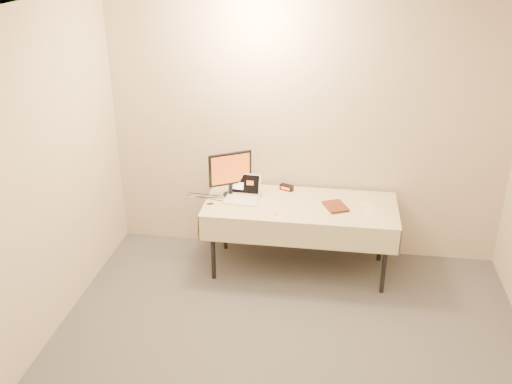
# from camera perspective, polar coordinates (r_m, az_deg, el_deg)

# --- Properties ---
(back_wall) EXTENTS (4.00, 0.10, 2.70)m
(back_wall) POSITION_cam_1_polar(r_m,az_deg,el_deg) (5.74, 5.06, 6.29)
(back_wall) COLOR beige
(back_wall) RESTS_ON ground
(table) EXTENTS (1.86, 0.81, 0.74)m
(table) POSITION_cam_1_polar(r_m,az_deg,el_deg) (5.58, 4.48, -1.76)
(table) COLOR black
(table) RESTS_ON ground
(laptop) EXTENTS (0.35, 0.32, 0.22)m
(laptop) POSITION_cam_1_polar(r_m,az_deg,el_deg) (5.62, -1.33, -0.13)
(laptop) COLOR white
(laptop) RESTS_ON table
(monitor) EXTENTS (0.39, 0.25, 0.45)m
(monitor) POSITION_cam_1_polar(r_m,az_deg,el_deg) (5.61, -2.59, 2.13)
(monitor) COLOR black
(monitor) RESTS_ON table
(book) EXTENTS (0.18, 0.10, 0.25)m
(book) POSITION_cam_1_polar(r_m,az_deg,el_deg) (5.42, 7.10, -0.47)
(book) COLOR #953D1B
(book) RESTS_ON table
(alarm_clock) EXTENTS (0.15, 0.11, 0.06)m
(alarm_clock) POSITION_cam_1_polar(r_m,az_deg,el_deg) (5.82, 3.08, 0.46)
(alarm_clock) COLOR black
(alarm_clock) RESTS_ON table
(clicker) EXTENTS (0.05, 0.08, 0.02)m
(clicker) POSITION_cam_1_polar(r_m,az_deg,el_deg) (5.34, 1.98, -2.10)
(clicker) COLOR silver
(clicker) RESTS_ON table
(paper_form) EXTENTS (0.16, 0.30, 0.00)m
(paper_form) POSITION_cam_1_polar(r_m,az_deg,el_deg) (5.56, 11.08, -1.52)
(paper_form) COLOR #C4E7B7
(paper_form) RESTS_ON table
(usb_dongle) EXTENTS (0.06, 0.03, 0.01)m
(usb_dongle) POSITION_cam_1_polar(r_m,az_deg,el_deg) (5.54, -4.62, -1.18)
(usb_dongle) COLOR black
(usb_dongle) RESTS_ON table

